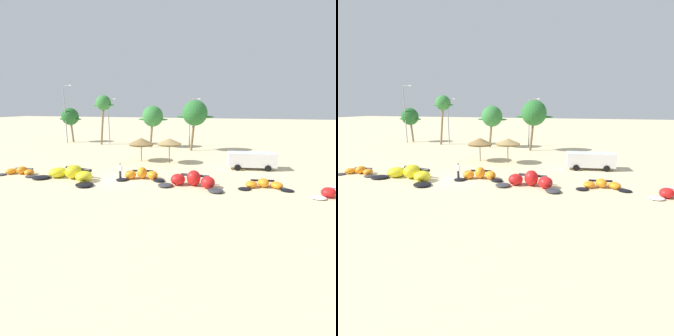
% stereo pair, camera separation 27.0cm
% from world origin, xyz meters
% --- Properties ---
extents(ground_plane, '(260.00, 260.00, 0.00)m').
position_xyz_m(ground_plane, '(0.00, 0.00, 0.00)').
color(ground_plane, beige).
extents(kite_far_left, '(4.80, 2.32, 0.77)m').
position_xyz_m(kite_far_left, '(-10.41, -0.72, 0.30)').
color(kite_far_left, '#333338').
rests_on(kite_far_left, ground).
extents(kite_left, '(7.52, 4.19, 1.31)m').
position_xyz_m(kite_left, '(-4.27, -0.94, 0.50)').
color(kite_left, black).
rests_on(kite_left, ground).
extents(kite_left_of_center, '(4.85, 2.71, 1.10)m').
position_xyz_m(kite_left_of_center, '(2.23, 0.96, 0.42)').
color(kite_left_of_center, black).
rests_on(kite_left_of_center, ground).
extents(kite_center, '(6.05, 2.98, 1.36)m').
position_xyz_m(kite_center, '(7.38, -0.12, 0.52)').
color(kite_center, '#333338').
rests_on(kite_center, ground).
extents(kite_right_of_center, '(4.73, 2.50, 0.77)m').
position_xyz_m(kite_right_of_center, '(13.36, 1.08, 0.30)').
color(kite_right_of_center, black).
rests_on(kite_right_of_center, ground).
extents(beach_umbrella_near_van, '(3.19, 3.19, 2.95)m').
position_xyz_m(beach_umbrella_near_van, '(-0.95, 9.18, 2.47)').
color(beach_umbrella_near_van, brown).
rests_on(beach_umbrella_near_van, ground).
extents(beach_umbrella_middle, '(3.06, 3.06, 3.04)m').
position_xyz_m(beach_umbrella_middle, '(2.82, 8.84, 2.62)').
color(beach_umbrella_middle, brown).
rests_on(beach_umbrella_middle, ground).
extents(parked_van, '(5.37, 2.81, 1.84)m').
position_xyz_m(parked_van, '(12.33, 8.20, 1.09)').
color(parked_van, white).
rests_on(parked_van, ground).
extents(person_near_kites, '(0.36, 0.24, 1.62)m').
position_xyz_m(person_near_kites, '(0.30, 0.29, 0.82)').
color(person_near_kites, '#383842').
rests_on(person_near_kites, ground).
extents(palm_leftmost, '(4.86, 3.24, 6.49)m').
position_xyz_m(palm_leftmost, '(-20.68, 22.93, 4.81)').
color(palm_leftmost, '#7F6647').
rests_on(palm_leftmost, ground).
extents(palm_left, '(3.94, 2.63, 8.68)m').
position_xyz_m(palm_left, '(-12.51, 21.16, 7.18)').
color(palm_left, '#7F6647').
rests_on(palm_left, ground).
extents(palm_left_of_gap, '(5.16, 3.44, 6.90)m').
position_xyz_m(palm_left_of_gap, '(-3.23, 20.55, 5.12)').
color(palm_left_of_gap, '#7F6647').
rests_on(palm_left_of_gap, ground).
extents(palm_center_left, '(5.79, 3.86, 7.73)m').
position_xyz_m(palm_center_left, '(4.09, 19.01, 5.75)').
color(palm_center_left, brown).
rests_on(palm_center_left, ground).
extents(lamppost_west, '(1.90, 0.24, 10.58)m').
position_xyz_m(lamppost_west, '(-20.59, 21.55, 5.85)').
color(lamppost_west, gray).
rests_on(lamppost_west, ground).
extents(lamppost_west_center, '(1.66, 0.24, 8.19)m').
position_xyz_m(lamppost_west_center, '(-12.28, 22.65, 4.61)').
color(lamppost_west_center, gray).
rests_on(lamppost_west_center, ground).
extents(lamppost_east_center, '(1.93, 0.24, 8.13)m').
position_xyz_m(lamppost_east_center, '(2.52, 23.97, 4.61)').
color(lamppost_east_center, gray).
rests_on(lamppost_east_center, ground).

